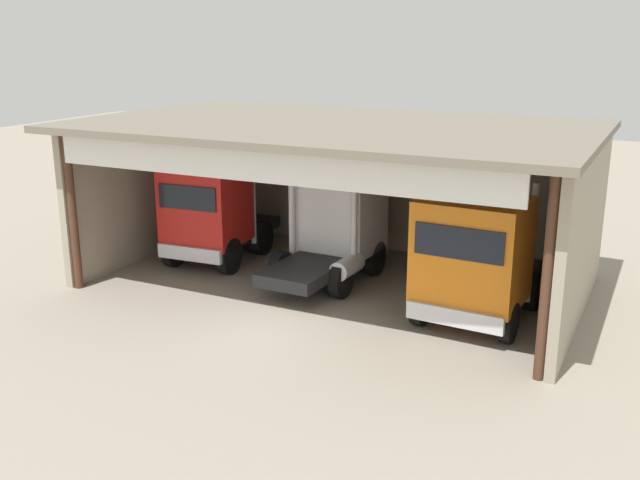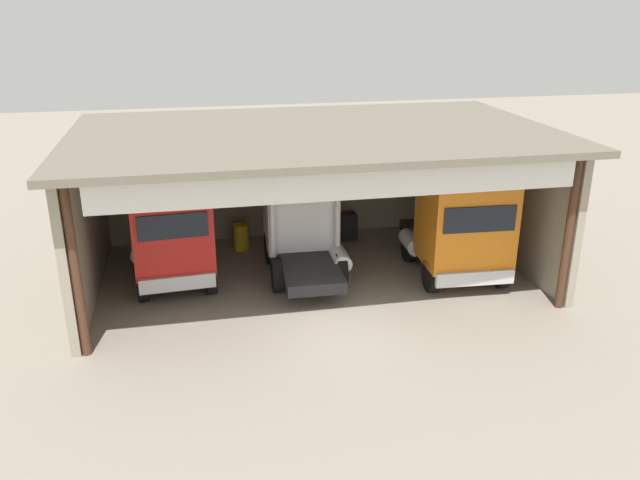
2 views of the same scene
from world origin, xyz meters
name	(u,v)px [view 2 (image 2 of 2)]	position (x,y,z in m)	size (l,w,h in m)	color
ground_plane	(341,331)	(0.00, 0.00, 0.00)	(80.00, 80.00, 0.00)	gray
workshop_shed	(308,168)	(0.00, 4.76, 3.39)	(14.42, 8.94, 4.86)	#9E937F
truck_red_right_bay	(171,236)	(-4.45, 3.91, 1.70)	(2.71, 4.84, 3.28)	red
truck_white_yard_outside	(302,218)	(-0.26, 4.45, 1.82)	(2.52, 4.85, 3.55)	white
truck_orange_center_bay	(460,228)	(4.49, 2.69, 1.75)	(2.80, 5.26, 3.68)	orange
oil_drum	(241,237)	(-2.12, 6.74, 0.47)	(0.58, 0.58, 0.94)	gold
tool_cart	(344,226)	(1.79, 7.00, 0.50)	(0.90, 0.60, 1.00)	black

